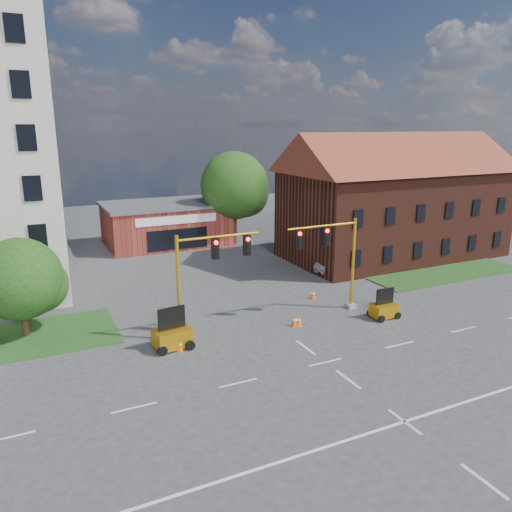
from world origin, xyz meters
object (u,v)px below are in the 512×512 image
object	(u,v)px
pickup_white	(345,263)
trailer_west	(172,336)
signal_mast_west	(206,272)
signal_mast_east	(333,255)
trailer_east	(384,309)

from	to	relation	value
pickup_white	trailer_west	bearing A→B (deg)	97.85
signal_mast_west	pickup_white	bearing A→B (deg)	25.74
signal_mast_east	pickup_white	world-z (taller)	signal_mast_east
signal_mast_east	trailer_east	bearing A→B (deg)	-42.95
trailer_east	pickup_white	size ratio (longest dim) A/B	0.34
signal_mast_east	trailer_west	xyz separation A→B (m)	(-11.06, -0.81, -3.20)
trailer_east	pickup_white	world-z (taller)	trailer_east
signal_mast_west	trailer_east	bearing A→B (deg)	-11.78
signal_mast_west	signal_mast_east	distance (m)	8.71
signal_mast_east	trailer_west	world-z (taller)	signal_mast_east
signal_mast_west	signal_mast_east	xyz separation A→B (m)	(8.71, 0.00, 0.00)
signal_mast_west	signal_mast_east	world-z (taller)	same
signal_mast_west	pickup_white	size ratio (longest dim) A/B	1.10
signal_mast_west	trailer_west	bearing A→B (deg)	-160.91
signal_mast_west	pickup_white	distance (m)	16.92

